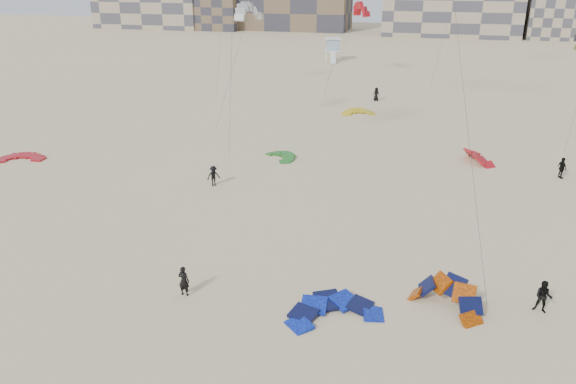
# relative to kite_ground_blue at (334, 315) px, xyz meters

# --- Properties ---
(ground) EXTENTS (320.00, 320.00, 0.00)m
(ground) POSITION_rel_kite_ground_blue_xyz_m (-4.43, -3.64, 0.00)
(ground) COLOR beige
(ground) RESTS_ON ground
(kite_ground_blue) EXTENTS (5.85, 5.94, 1.66)m
(kite_ground_blue) POSITION_rel_kite_ground_blue_xyz_m (0.00, 0.00, 0.00)
(kite_ground_blue) COLOR #123BC1
(kite_ground_blue) RESTS_ON ground
(kite_ground_orange) EXTENTS (5.02, 5.03, 3.66)m
(kite_ground_orange) POSITION_rel_kite_ground_blue_xyz_m (5.14, 2.05, 0.00)
(kite_ground_orange) COLOR #F45605
(kite_ground_orange) RESTS_ON ground
(kite_ground_red) EXTENTS (4.86, 4.99, 0.64)m
(kite_ground_red) POSITION_rel_kite_ground_blue_xyz_m (-30.43, 16.18, 0.00)
(kite_ground_red) COLOR red
(kite_ground_red) RESTS_ON ground
(kite_ground_green) EXTENTS (4.39, 4.38, 1.06)m
(kite_ground_green) POSITION_rel_kite_ground_blue_xyz_m (-8.80, 22.36, 0.00)
(kite_ground_green) COLOR #1D8028
(kite_ground_green) RESTS_ON ground
(kite_ground_red_far) EXTENTS (4.47, 4.37, 3.10)m
(kite_ground_red_far) POSITION_rel_kite_ground_blue_xyz_m (7.73, 25.66, 0.00)
(kite_ground_red_far) COLOR red
(kite_ground_red_far) RESTS_ON ground
(kite_ground_yellow) EXTENTS (4.70, 4.81, 1.50)m
(kite_ground_yellow) POSITION_rel_kite_ground_blue_xyz_m (-4.59, 39.94, 0.00)
(kite_ground_yellow) COLOR yellow
(kite_ground_yellow) RESTS_ON ground
(kitesurfer_main) EXTENTS (0.60, 0.41, 1.61)m
(kitesurfer_main) POSITION_rel_kite_ground_blue_xyz_m (-7.60, -0.18, 0.81)
(kitesurfer_main) COLOR black
(kitesurfer_main) RESTS_ON ground
(kitesurfer_b) EXTENTS (0.94, 0.82, 1.65)m
(kitesurfer_b) POSITION_rel_kite_ground_blue_xyz_m (9.56, 2.81, 0.82)
(kitesurfer_b) COLOR black
(kitesurfer_b) RESTS_ON ground
(kitesurfer_c) EXTENTS (1.14, 1.09, 1.56)m
(kitesurfer_c) POSITION_rel_kite_ground_blue_xyz_m (-11.93, 14.56, 0.78)
(kitesurfer_c) COLOR black
(kitesurfer_c) RESTS_ON ground
(kitesurfer_d) EXTENTS (0.80, 1.08, 1.70)m
(kitesurfer_d) POSITION_rel_kite_ground_blue_xyz_m (13.79, 23.05, 0.85)
(kitesurfer_d) COLOR black
(kitesurfer_d) RESTS_ON ground
(kitesurfer_e) EXTENTS (0.95, 0.80, 1.66)m
(kitesurfer_e) POSITION_rel_kite_ground_blue_xyz_m (-3.43, 47.27, 0.83)
(kitesurfer_e) COLOR black
(kitesurfer_e) RESTS_ON ground
(kite_fly_grey) EXTENTS (4.26, 6.28, 11.69)m
(kite_fly_grey) POSITION_rel_kite_ground_blue_xyz_m (-14.30, 30.61, 11.39)
(kite_fly_grey) COLOR silver
(kite_fly_grey) RESTS_ON ground
(kite_fly_red) EXTENTS (5.58, 11.77, 10.04)m
(kite_fly_red) POSITION_rel_kite_ground_blue_xyz_m (-8.00, 63.40, 9.63)
(kite_fly_red) COLOR red
(kite_fly_red) RESTS_ON ground
(lifeguard_tower_far) EXTENTS (3.36, 5.75, 3.98)m
(lifeguard_tower_far) POSITION_rel_kite_ground_blue_xyz_m (-14.69, 77.86, 1.97)
(lifeguard_tower_far) COLOR white
(lifeguard_tower_far) RESTS_ON ground
(condo_west_a) EXTENTS (30.00, 15.00, 14.00)m
(condo_west_a) POSITION_rel_kite_ground_blue_xyz_m (-74.43, 126.36, 7.00)
(condo_west_a) COLOR tan
(condo_west_a) RESTS_ON ground
(condo_mid) EXTENTS (32.00, 16.00, 12.00)m
(condo_mid) POSITION_rel_kite_ground_blue_xyz_m (5.57, 126.36, 6.00)
(condo_mid) COLOR tan
(condo_mid) RESTS_ON ground
(condo_fill_left) EXTENTS (12.00, 10.00, 8.00)m
(condo_fill_left) POSITION_rel_kite_ground_blue_xyz_m (-54.43, 124.36, 4.00)
(condo_fill_left) COLOR brown
(condo_fill_left) RESTS_ON ground
(condo_fill_right) EXTENTS (10.00, 10.00, 10.00)m
(condo_fill_right) POSITION_rel_kite_ground_blue_xyz_m (27.57, 124.36, 5.00)
(condo_fill_right) COLOR tan
(condo_fill_right) RESTS_ON ground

